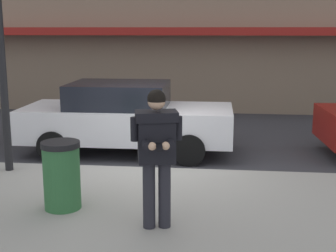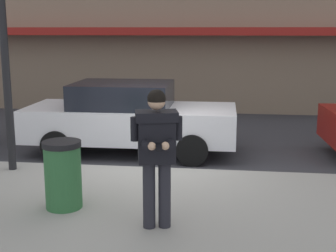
{
  "view_description": "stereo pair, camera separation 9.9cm",
  "coord_description": "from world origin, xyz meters",
  "views": [
    {
      "loc": [
        1.22,
        -8.49,
        2.66
      ],
      "look_at": [
        0.6,
        -2.87,
        1.49
      ],
      "focal_mm": 50.0,
      "sensor_mm": 36.0,
      "label": 1
    },
    {
      "loc": [
        1.32,
        -8.48,
        2.66
      ],
      "look_at": [
        0.6,
        -2.87,
        1.49
      ],
      "focal_mm": 50.0,
      "sensor_mm": 36.0,
      "label": 2
    }
  ],
  "objects": [
    {
      "name": "sidewalk",
      "position": [
        1.0,
        -2.85,
        0.07
      ],
      "size": [
        32.0,
        5.3,
        0.14
      ],
      "primitive_type": "cube",
      "color": "#99968E",
      "rests_on": "ground"
    },
    {
      "name": "trash_bin",
      "position": [
        -0.98,
        -2.34,
        0.63
      ],
      "size": [
        0.55,
        0.55,
        0.98
      ],
      "color": "#2D6638",
      "rests_on": "sidewalk"
    },
    {
      "name": "street_lamp_post",
      "position": [
        -2.57,
        -0.65,
        3.14
      ],
      "size": [
        0.36,
        0.36,
        4.88
      ],
      "color": "black",
      "rests_on": "sidewalk"
    },
    {
      "name": "ground_plane",
      "position": [
        0.0,
        0.0,
        0.0
      ],
      "size": [
        80.0,
        80.0,
        0.0
      ],
      "primitive_type": "plane",
      "color": "#333338"
    },
    {
      "name": "curb_paint_line",
      "position": [
        1.0,
        0.05,
        0.0
      ],
      "size": [
        28.0,
        0.12,
        0.01
      ],
      "primitive_type": "cube",
      "color": "silver",
      "rests_on": "ground"
    },
    {
      "name": "man_texting_on_phone",
      "position": [
        0.46,
        -2.86,
        1.25
      ],
      "size": [
        0.64,
        0.63,
        1.81
      ],
      "color": "#23232B",
      "rests_on": "sidewalk"
    },
    {
      "name": "parked_sedan_mid",
      "position": [
        -0.79,
        1.33,
        0.79
      ],
      "size": [
        4.51,
        1.95,
        1.54
      ],
      "color": "silver",
      "rests_on": "ground"
    }
  ]
}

